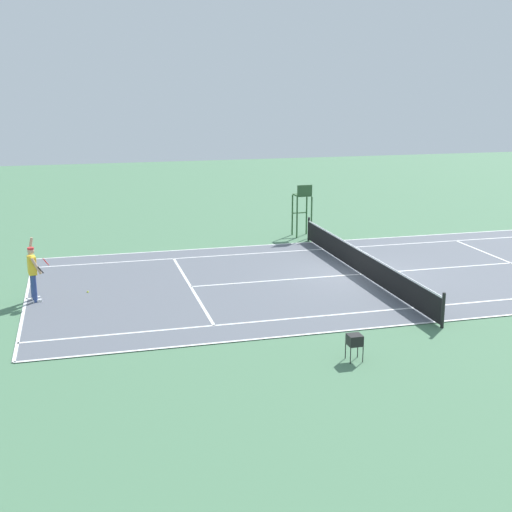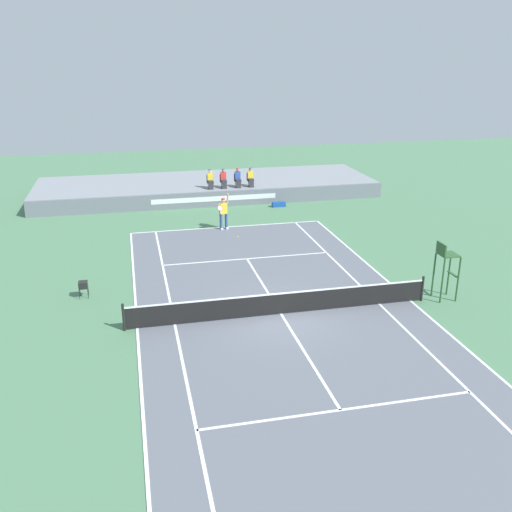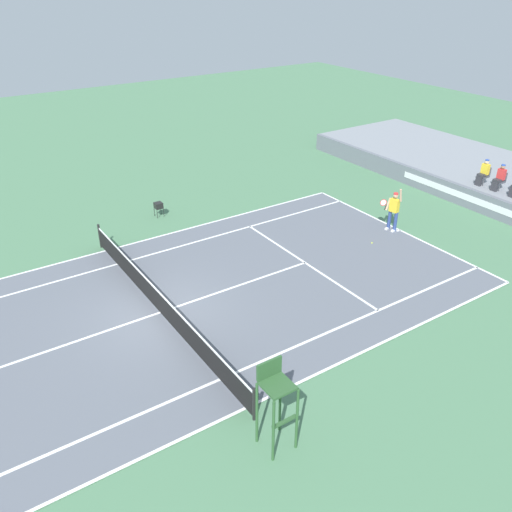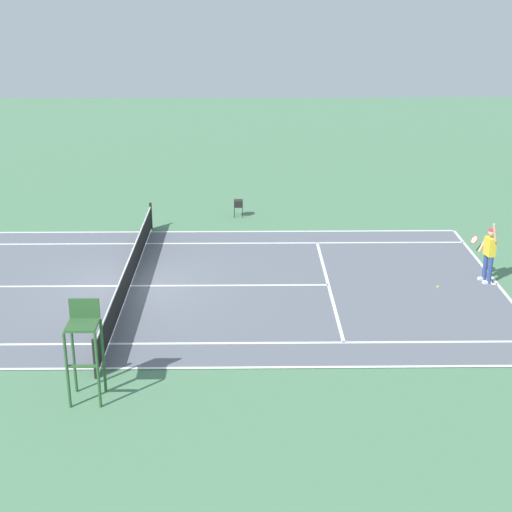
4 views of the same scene
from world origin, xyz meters
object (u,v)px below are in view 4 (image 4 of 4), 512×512
Objects in this scene: tennis_player at (489,253)px; ball_hopper at (238,203)px; umpire_chair at (84,339)px; tennis_ball at (438,287)px.

ball_hopper is at bearing -131.76° from tennis_player.
tennis_player is at bearing 121.65° from umpire_chair.
ball_hopper reaches higher than tennis_ball.
tennis_ball is 10.13m from ball_hopper.
umpire_chair reaches higher than tennis_player.
umpire_chair reaches higher than tennis_ball.
umpire_chair is at bearing -58.35° from tennis_player.
ball_hopper is at bearing -140.29° from tennis_ball.
tennis_ball is 0.03× the size of umpire_chair.
umpire_chair reaches higher than ball_hopper.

